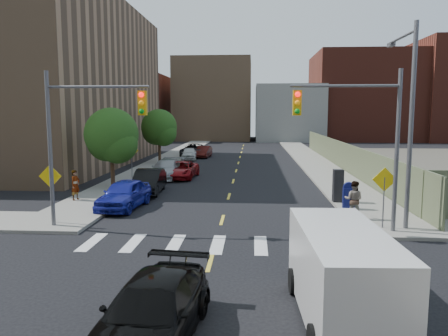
# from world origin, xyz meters

# --- Properties ---
(ground) EXTENTS (160.00, 160.00, 0.00)m
(ground) POSITION_xyz_m (0.00, 0.00, 0.00)
(ground) COLOR black
(ground) RESTS_ON ground
(sidewalk_nw) EXTENTS (3.50, 73.00, 0.15)m
(sidewalk_nw) POSITION_xyz_m (-7.75, 41.50, 0.07)
(sidewalk_nw) COLOR gray
(sidewalk_nw) RESTS_ON ground
(sidewalk_ne) EXTENTS (3.50, 73.00, 0.15)m
(sidewalk_ne) POSITION_xyz_m (7.75, 41.50, 0.07)
(sidewalk_ne) COLOR gray
(sidewalk_ne) RESTS_ON ground
(fence_north) EXTENTS (0.12, 44.00, 2.50)m
(fence_north) POSITION_xyz_m (9.60, 28.00, 1.25)
(fence_north) COLOR #5B6244
(fence_north) RESTS_ON ground
(building_nw) EXTENTS (22.00, 30.00, 16.00)m
(building_nw) POSITION_xyz_m (-22.00, 30.00, 8.00)
(building_nw) COLOR #8C6B4C
(building_nw) RESTS_ON ground
(bg_bldg_west) EXTENTS (14.00, 18.00, 12.00)m
(bg_bldg_west) POSITION_xyz_m (-22.00, 70.00, 6.00)
(bg_bldg_west) COLOR #592319
(bg_bldg_west) RESTS_ON ground
(bg_bldg_midwest) EXTENTS (14.00, 16.00, 15.00)m
(bg_bldg_midwest) POSITION_xyz_m (-6.00, 72.00, 7.50)
(bg_bldg_midwest) COLOR #8C6B4C
(bg_bldg_midwest) RESTS_ON ground
(bg_bldg_center) EXTENTS (12.00, 16.00, 10.00)m
(bg_bldg_center) POSITION_xyz_m (8.00, 70.00, 5.00)
(bg_bldg_center) COLOR gray
(bg_bldg_center) RESTS_ON ground
(bg_bldg_east) EXTENTS (18.00, 18.00, 16.00)m
(bg_bldg_east) POSITION_xyz_m (22.00, 72.00, 8.00)
(bg_bldg_east) COLOR #592319
(bg_bldg_east) RESTS_ON ground
(signal_nw) EXTENTS (4.59, 0.30, 7.00)m
(signal_nw) POSITION_xyz_m (-5.98, 6.00, 4.53)
(signal_nw) COLOR #59595E
(signal_nw) RESTS_ON ground
(signal_ne) EXTENTS (4.59, 0.30, 7.00)m
(signal_ne) POSITION_xyz_m (5.98, 6.00, 4.53)
(signal_ne) COLOR #59595E
(signal_ne) RESTS_ON ground
(streetlight_ne) EXTENTS (0.25, 3.70, 9.00)m
(streetlight_ne) POSITION_xyz_m (8.20, 6.90, 5.22)
(streetlight_ne) COLOR #59595E
(streetlight_ne) RESTS_ON ground
(warn_sign_nw) EXTENTS (1.06, 0.06, 2.83)m
(warn_sign_nw) POSITION_xyz_m (-7.80, 6.50, 1.99)
(warn_sign_nw) COLOR #59595E
(warn_sign_nw) RESTS_ON ground
(warn_sign_ne) EXTENTS (1.06, 0.06, 2.83)m
(warn_sign_ne) POSITION_xyz_m (7.20, 6.50, 1.99)
(warn_sign_ne) COLOR #59595E
(warn_sign_ne) RESTS_ON ground
(warn_sign_midwest) EXTENTS (1.06, 0.06, 2.83)m
(warn_sign_midwest) POSITION_xyz_m (-7.80, 20.00, 1.99)
(warn_sign_midwest) COLOR #59595E
(warn_sign_midwest) RESTS_ON ground
(tree_west_near) EXTENTS (3.66, 3.64, 5.52)m
(tree_west_near) POSITION_xyz_m (-8.00, 16.05, 3.48)
(tree_west_near) COLOR #332114
(tree_west_near) RESTS_ON ground
(tree_west_far) EXTENTS (3.66, 3.64, 5.52)m
(tree_west_far) POSITION_xyz_m (-8.00, 31.05, 3.48)
(tree_west_far) COLOR #332114
(tree_west_far) RESTS_ON ground
(parked_car_blue) EXTENTS (2.31, 4.77, 1.57)m
(parked_car_blue) POSITION_xyz_m (-5.50, 10.22, 0.79)
(parked_car_blue) COLOR #1B2195
(parked_car_blue) RESTS_ON ground
(parked_car_black) EXTENTS (1.84, 4.76, 1.55)m
(parked_car_black) POSITION_xyz_m (-5.24, 14.73, 0.77)
(parked_car_black) COLOR black
(parked_car_black) RESTS_ON ground
(parked_car_red) EXTENTS (2.52, 4.96, 1.34)m
(parked_car_red) POSITION_xyz_m (-4.20, 21.24, 0.67)
(parked_car_red) COLOR maroon
(parked_car_red) RESTS_ON ground
(parked_car_silver) EXTENTS (2.46, 5.26, 1.49)m
(parked_car_silver) POSITION_xyz_m (-5.33, 21.05, 0.74)
(parked_car_silver) COLOR #989A9F
(parked_car_silver) RESTS_ON ground
(parked_car_white) EXTENTS (1.96, 4.13, 1.36)m
(parked_car_white) POSITION_xyz_m (-5.50, 34.66, 0.68)
(parked_car_white) COLOR silver
(parked_car_white) RESTS_ON ground
(parked_car_maroon) EXTENTS (1.70, 4.08, 1.31)m
(parked_car_maroon) POSITION_xyz_m (-4.20, 37.24, 0.66)
(parked_car_maroon) COLOR #3E0F0C
(parked_car_maroon) RESTS_ON ground
(parked_car_grey) EXTENTS (2.90, 5.62, 1.52)m
(parked_car_grey) POSITION_xyz_m (-5.50, 38.21, 0.76)
(parked_car_grey) COLOR black
(parked_car_grey) RESTS_ON ground
(black_sedan) EXTENTS (2.51, 5.13, 1.44)m
(black_sedan) POSITION_xyz_m (-0.80, -3.46, 0.72)
(black_sedan) COLOR black
(black_sedan) RESTS_ON ground
(cargo_van) EXTENTS (2.32, 5.22, 2.35)m
(cargo_van) POSITION_xyz_m (3.69, -1.94, 1.24)
(cargo_van) COLOR silver
(cargo_van) RESTS_ON ground
(mailbox) EXTENTS (0.61, 0.49, 1.43)m
(mailbox) POSITION_xyz_m (6.51, 10.25, 0.84)
(mailbox) COLOR #0E1353
(mailbox) RESTS_ON sidewalk_ne
(payphone) EXTENTS (0.57, 0.48, 1.85)m
(payphone) POSITION_xyz_m (6.30, 12.07, 1.07)
(payphone) COLOR black
(payphone) RESTS_ON sidewalk_ne
(pedestrian_west) EXTENTS (0.59, 0.74, 1.75)m
(pedestrian_west) POSITION_xyz_m (-8.78, 11.60, 1.02)
(pedestrian_west) COLOR gray
(pedestrian_west) RESTS_ON sidewalk_nw
(pedestrian_east) EXTENTS (1.07, 0.95, 1.81)m
(pedestrian_east) POSITION_xyz_m (6.30, 8.18, 1.06)
(pedestrian_east) COLOR gray
(pedestrian_east) RESTS_ON sidewalk_ne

